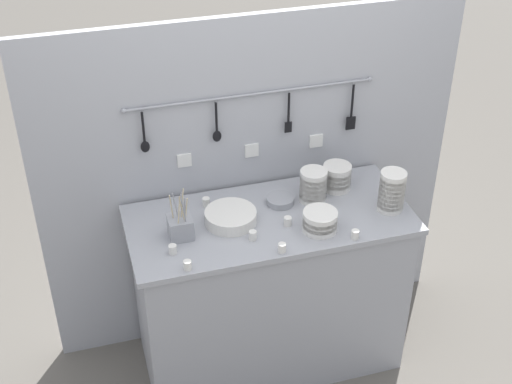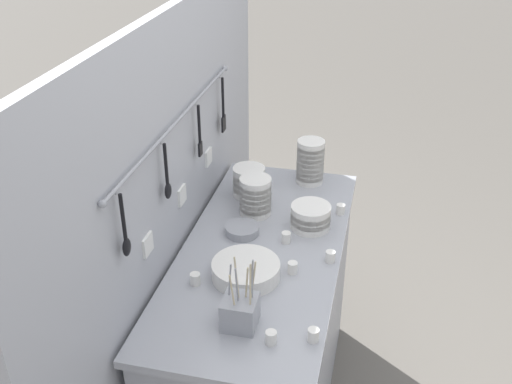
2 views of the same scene
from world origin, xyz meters
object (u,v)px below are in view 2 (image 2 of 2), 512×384
at_px(bowl_stack_tall_left, 249,181).
at_px(steel_mixing_bowl, 242,230).
at_px(cup_beside_plates, 293,268).
at_px(cup_back_right, 330,257).
at_px(cup_by_caddy, 313,335).
at_px(cutlery_caddy, 240,311).
at_px(plate_stack, 246,270).
at_px(cup_edge_far, 341,209).
at_px(cup_mid_row, 271,338).
at_px(bowl_stack_short_front, 310,162).
at_px(cup_front_right, 286,237).
at_px(bowl_stack_wide_centre, 255,196).
at_px(bowl_stack_nested_right, 311,217).
at_px(cup_back_left, 195,279).

distance_m(bowl_stack_tall_left, steel_mixing_bowl, 0.32).
bearing_deg(steel_mixing_bowl, cup_beside_plates, -130.94).
bearing_deg(cup_back_right, cup_by_caddy, 180.00).
bearing_deg(cutlery_caddy, steel_mixing_bowl, 13.73).
relative_size(plate_stack, cup_back_right, 5.56).
relative_size(cutlery_caddy, cup_edge_far, 5.85).
distance_m(cutlery_caddy, cup_mid_row, 0.13).
bearing_deg(plate_stack, cup_beside_plates, -68.32).
distance_m(bowl_stack_short_front, cup_beside_plates, 0.72).
bearing_deg(cup_beside_plates, bowl_stack_tall_left, 29.04).
height_order(bowl_stack_short_front, steel_mixing_bowl, bowl_stack_short_front).
height_order(bowl_stack_short_front, plate_stack, bowl_stack_short_front).
relative_size(cup_front_right, cup_back_right, 1.00).
xyz_separation_m(cup_by_caddy, cup_beside_plates, (0.33, 0.13, 0.00)).
xyz_separation_m(bowl_stack_wide_centre, cup_front_right, (-0.19, -0.17, -0.06)).
xyz_separation_m(bowl_stack_nested_right, bowl_stack_tall_left, (0.21, 0.31, 0.02)).
bearing_deg(bowl_stack_tall_left, cup_beside_plates, -150.96).
bearing_deg(steel_mixing_bowl, bowl_stack_wide_centre, -5.74).
relative_size(plate_stack, cutlery_caddy, 0.95).
bearing_deg(cup_back_left, plate_stack, -63.64).
relative_size(steel_mixing_bowl, cup_by_caddy, 3.09).
distance_m(plate_stack, cup_mid_row, 0.35).
bearing_deg(bowl_stack_nested_right, cup_by_caddy, -170.49).
distance_m(bowl_stack_short_front, cutlery_caddy, 1.03).
height_order(bowl_stack_wide_centre, cup_beside_plates, bowl_stack_wide_centre).
distance_m(bowl_stack_nested_right, cup_back_left, 0.58).
height_order(bowl_stack_tall_left, cup_back_left, bowl_stack_tall_left).
relative_size(cup_front_right, cup_beside_plates, 1.00).
xyz_separation_m(bowl_stack_wide_centre, cup_beside_plates, (-0.38, -0.23, -0.06)).
height_order(bowl_stack_short_front, cup_by_caddy, bowl_stack_short_front).
xyz_separation_m(bowl_stack_wide_centre, cup_edge_far, (0.08, -0.35, -0.06)).
height_order(bowl_stack_nested_right, cup_beside_plates, bowl_stack_nested_right).
bearing_deg(bowl_stack_short_front, plate_stack, 171.74).
relative_size(cutlery_caddy, cup_front_right, 5.85).
bearing_deg(bowl_stack_short_front, cup_front_right, 178.59).
distance_m(cup_beside_plates, cup_back_right, 0.16).
xyz_separation_m(bowl_stack_nested_right, cup_by_caddy, (-0.65, -0.11, -0.03)).
xyz_separation_m(cutlery_caddy, cup_beside_plates, (0.31, -0.12, -0.03)).
xyz_separation_m(cup_by_caddy, cup_mid_row, (-0.04, 0.13, 0.00)).
bearing_deg(cutlery_caddy, cup_by_caddy, -94.40).
bearing_deg(plate_stack, cup_back_left, 116.36).
height_order(bowl_stack_nested_right, cup_back_left, bowl_stack_nested_right).
relative_size(cup_beside_plates, cup_back_right, 1.00).
distance_m(cutlery_caddy, cup_back_left, 0.27).
height_order(cup_front_right, cup_mid_row, same).
height_order(bowl_stack_tall_left, cutlery_caddy, cutlery_caddy).
distance_m(bowl_stack_nested_right, cutlery_caddy, 0.65).
distance_m(cup_edge_far, cup_beside_plates, 0.47).
distance_m(cup_beside_plates, cup_back_left, 0.36).
bearing_deg(cup_beside_plates, bowl_stack_short_front, 3.78).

